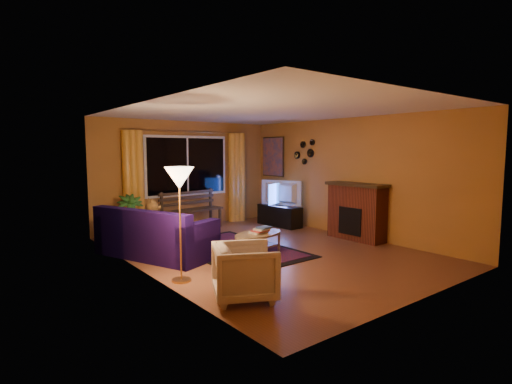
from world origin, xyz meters
TOP-DOWN VIEW (x-y plane):
  - floor at (0.00, 0.00)m, footprint 4.50×6.00m
  - ceiling at (0.00, 0.00)m, footprint 4.50×6.00m
  - wall_back at (0.00, 3.01)m, footprint 4.50×0.02m
  - wall_left at (-2.26, 0.00)m, footprint 0.02×6.00m
  - wall_right at (2.26, 0.00)m, footprint 0.02×6.00m
  - window at (0.00, 2.94)m, footprint 2.00×0.02m
  - curtain_rod at (0.00, 2.90)m, footprint 3.20×0.03m
  - curtain_left at (-1.35, 2.88)m, footprint 0.36×0.36m
  - curtain_right at (1.35, 2.88)m, footprint 0.36×0.36m
  - bench at (-0.11, 2.56)m, footprint 1.55×0.62m
  - potted_plant at (-1.66, 2.27)m, footprint 0.58×0.58m
  - sofa at (-1.72, 0.89)m, footprint 1.60×2.27m
  - dog at (-1.67, 1.36)m, footprint 0.31×0.42m
  - armchair at (-1.69, -1.66)m, footprint 0.94×0.96m
  - floor_lamp at (-2.00, -0.58)m, footprint 0.32×0.32m
  - rug at (-0.41, 0.43)m, footprint 1.78×2.77m
  - coffee_table at (-0.24, -0.07)m, footprint 1.19×1.19m
  - tv_console at (1.78, 1.68)m, footprint 0.45×1.20m
  - television at (1.78, 1.68)m, footprint 0.56×1.01m
  - fireplace at (2.05, -0.40)m, footprint 0.40×1.20m
  - mirror_cluster at (2.21, 1.30)m, footprint 0.06×0.60m
  - painting at (2.22, 2.45)m, footprint 0.04×0.76m

SIDE VIEW (x-z plane):
  - floor at x=0.00m, z-range -0.02..0.00m
  - rug at x=-0.41m, z-range 0.00..0.02m
  - coffee_table at x=-0.24m, z-range 0.00..0.37m
  - bench at x=-0.11m, z-range 0.00..0.45m
  - tv_console at x=1.78m, z-range 0.00..0.49m
  - armchair at x=-1.69m, z-range 0.00..0.75m
  - sofa at x=-1.72m, z-range 0.00..0.85m
  - potted_plant at x=-1.66m, z-range 0.00..0.94m
  - fireplace at x=2.05m, z-range 0.00..1.10m
  - dog at x=-1.67m, z-range 0.42..0.88m
  - television at x=1.78m, z-range 0.49..1.09m
  - floor_lamp at x=-2.00m, z-range 0.00..1.61m
  - curtain_left at x=-1.35m, z-range 0.00..2.24m
  - curtain_right at x=1.35m, z-range 0.00..2.24m
  - wall_back at x=0.00m, z-range 0.00..2.50m
  - wall_left at x=-2.26m, z-range 0.00..2.50m
  - wall_right at x=2.26m, z-range 0.00..2.50m
  - window at x=0.00m, z-range 0.80..2.10m
  - painting at x=2.22m, z-range 1.17..2.13m
  - mirror_cluster at x=2.21m, z-range 1.52..2.08m
  - curtain_rod at x=0.00m, z-range 2.23..2.27m
  - ceiling at x=0.00m, z-range 2.50..2.52m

